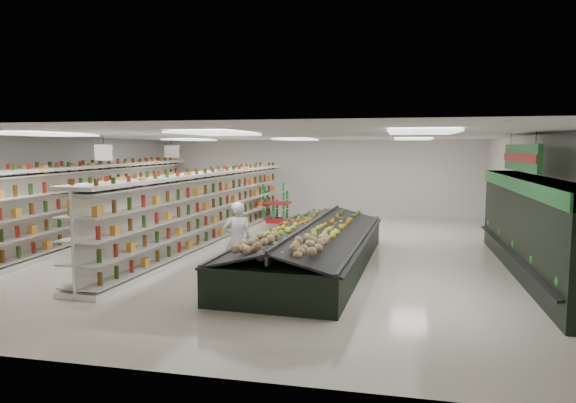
% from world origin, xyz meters
% --- Properties ---
extents(floor, '(16.00, 16.00, 0.00)m').
position_xyz_m(floor, '(0.00, 0.00, 0.00)').
color(floor, beige).
rests_on(floor, ground).
extents(ceiling, '(14.00, 16.00, 0.02)m').
position_xyz_m(ceiling, '(0.00, 0.00, 3.20)').
color(ceiling, white).
rests_on(ceiling, wall_back).
extents(wall_back, '(14.00, 0.02, 3.20)m').
position_xyz_m(wall_back, '(0.00, 8.00, 1.60)').
color(wall_back, white).
rests_on(wall_back, floor).
extents(wall_front, '(14.00, 0.02, 3.20)m').
position_xyz_m(wall_front, '(0.00, -8.00, 1.60)').
color(wall_front, white).
rests_on(wall_front, floor).
extents(wall_left, '(0.02, 16.00, 3.20)m').
position_xyz_m(wall_left, '(-7.00, 0.00, 1.60)').
color(wall_left, white).
rests_on(wall_left, floor).
extents(wall_right, '(0.02, 16.00, 3.20)m').
position_xyz_m(wall_right, '(7.00, 0.00, 1.60)').
color(wall_right, white).
rests_on(wall_right, floor).
extents(produce_wall_case, '(0.93, 8.00, 2.20)m').
position_xyz_m(produce_wall_case, '(6.53, -1.50, 1.24)').
color(produce_wall_case, black).
rests_on(produce_wall_case, floor).
extents(aisle_sign_near, '(0.52, 0.06, 0.75)m').
position_xyz_m(aisle_sign_near, '(-3.80, -2.00, 2.75)').
color(aisle_sign_near, white).
rests_on(aisle_sign_near, ceiling).
extents(aisle_sign_far, '(0.52, 0.06, 0.75)m').
position_xyz_m(aisle_sign_far, '(-3.80, 2.00, 2.75)').
color(aisle_sign_far, white).
rests_on(aisle_sign_far, ceiling).
extents(hortifruti_banner, '(0.12, 3.20, 0.95)m').
position_xyz_m(hortifruti_banner, '(6.25, -1.50, 2.65)').
color(hortifruti_banner, '#1C6B2C').
rests_on(hortifruti_banner, ceiling).
extents(gondola_left, '(1.58, 13.57, 2.35)m').
position_xyz_m(gondola_left, '(-5.81, 0.24, 1.08)').
color(gondola_left, white).
rests_on(gondola_left, floor).
extents(gondola_center, '(1.52, 12.46, 2.16)m').
position_xyz_m(gondola_center, '(-2.03, 0.71, 0.99)').
color(gondola_center, white).
rests_on(gondola_center, floor).
extents(produce_island, '(3.03, 7.53, 1.11)m').
position_xyz_m(produce_island, '(1.57, -1.80, 0.50)').
color(produce_island, black).
rests_on(produce_island, floor).
extents(soda_endcap, '(1.13, 0.79, 1.43)m').
position_xyz_m(soda_endcap, '(-1.07, 5.24, 0.69)').
color(soda_endcap, '#B2141C').
rests_on(soda_endcap, floor).
extents(shopper_main, '(0.73, 0.61, 1.69)m').
position_xyz_m(shopper_main, '(0.13, -3.15, 0.85)').
color(shopper_main, silver).
rests_on(shopper_main, floor).
extents(shopper_background, '(0.80, 0.91, 1.60)m').
position_xyz_m(shopper_background, '(-3.14, 2.89, 0.80)').
color(shopper_background, tan).
rests_on(shopper_background, floor).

